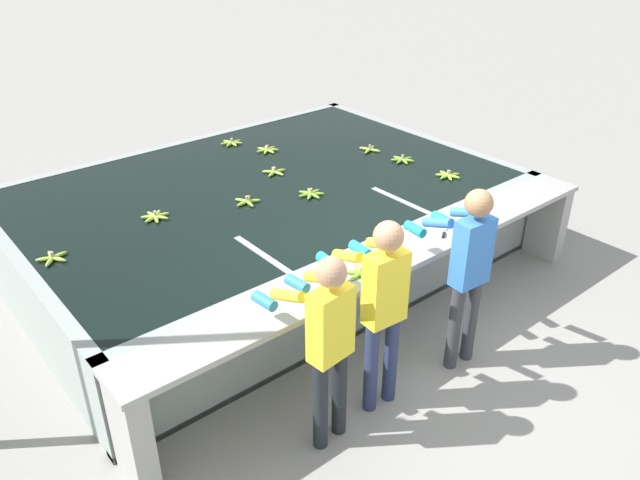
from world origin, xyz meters
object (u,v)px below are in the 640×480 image
at_px(banana_bunch_floating_4, 370,149).
at_px(banana_bunch_floating_8, 403,159).
at_px(banana_bunch_floating_5, 448,175).
at_px(banana_bunch_ledge_1, 361,273).
at_px(worker_0, 327,336).
at_px(worker_1, 382,299).
at_px(banana_bunch_floating_2, 155,216).
at_px(banana_bunch_floating_9, 274,172).
at_px(banana_bunch_floating_1, 311,194).
at_px(banana_bunch_floating_6, 53,258).
at_px(knife_0, 445,232).
at_px(banana_bunch_floating_0, 232,143).
at_px(banana_bunch_floating_7, 267,150).
at_px(banana_bunch_floating_3, 247,201).
at_px(banana_bunch_ledge_0, 384,253).
at_px(worker_2, 467,263).

xyz_separation_m(banana_bunch_floating_4, banana_bunch_floating_8, (0.06, -0.49, -0.00)).
relative_size(banana_bunch_floating_5, banana_bunch_ledge_1, 0.99).
distance_m(worker_0, worker_1, 0.56).
xyz_separation_m(banana_bunch_floating_2, banana_bunch_ledge_1, (0.81, -2.02, 0.00)).
xyz_separation_m(banana_bunch_floating_8, banana_bunch_floating_9, (-1.37, 0.65, 0.00)).
distance_m(worker_1, banana_bunch_ledge_1, 0.49).
distance_m(banana_bunch_floating_1, banana_bunch_floating_9, 0.72).
distance_m(banana_bunch_floating_4, banana_bunch_floating_9, 1.32).
distance_m(banana_bunch_floating_2, banana_bunch_floating_6, 1.05).
height_order(banana_bunch_floating_6, knife_0, banana_bunch_floating_6).
bearing_deg(banana_bunch_floating_9, banana_bunch_floating_5, -42.53).
relative_size(banana_bunch_ledge_1, knife_0, 0.92).
distance_m(banana_bunch_floating_5, banana_bunch_floating_6, 4.10).
distance_m(banana_bunch_floating_0, banana_bunch_floating_7, 0.53).
bearing_deg(worker_0, banana_bunch_floating_7, 60.91).
relative_size(banana_bunch_floating_0, banana_bunch_floating_8, 1.00).
xyz_separation_m(banana_bunch_floating_3, banana_bunch_floating_7, (1.01, 1.07, -0.00)).
relative_size(worker_1, banana_bunch_floating_1, 5.85).
bearing_deg(worker_0, banana_bunch_floating_8, 35.18).
bearing_deg(banana_bunch_floating_5, banana_bunch_floating_6, 166.44).
height_order(banana_bunch_floating_4, banana_bunch_floating_5, same).
bearing_deg(banana_bunch_floating_9, banana_bunch_floating_0, 82.52).
xyz_separation_m(banana_bunch_ledge_0, knife_0, (0.72, -0.05, -0.01)).
height_order(worker_1, banana_bunch_floating_0, worker_1).
xyz_separation_m(banana_bunch_floating_2, banana_bunch_floating_7, (1.88, 0.79, 0.00)).
bearing_deg(banana_bunch_floating_5, banana_bunch_floating_2, 159.12).
height_order(banana_bunch_floating_0, banana_bunch_floating_9, same).
relative_size(banana_bunch_floating_2, banana_bunch_floating_7, 1.00).
height_order(worker_1, banana_bunch_floating_4, worker_1).
xyz_separation_m(banana_bunch_floating_3, knife_0, (1.04, -1.69, -0.01)).
xyz_separation_m(banana_bunch_floating_4, knife_0, (-0.93, -1.97, -0.01)).
bearing_deg(worker_0, banana_bunch_floating_9, 60.89).
bearing_deg(banana_bunch_floating_9, banana_bunch_ledge_0, -99.46).
height_order(banana_bunch_floating_1, banana_bunch_floating_3, same).
height_order(worker_0, worker_2, worker_2).
relative_size(banana_bunch_ledge_0, knife_0, 0.91).
distance_m(banana_bunch_floating_6, banana_bunch_ledge_1, 2.61).
xyz_separation_m(banana_bunch_floating_1, banana_bunch_ledge_1, (-0.67, -1.47, 0.00)).
distance_m(banana_bunch_floating_1, banana_bunch_floating_2, 1.58).
distance_m(banana_bunch_floating_3, knife_0, 1.98).
bearing_deg(banana_bunch_floating_8, banana_bunch_floating_1, -177.36).
relative_size(banana_bunch_floating_2, banana_bunch_ledge_0, 0.99).
bearing_deg(banana_bunch_floating_7, worker_1, -111.34).
distance_m(worker_1, banana_bunch_floating_3, 2.20).
height_order(banana_bunch_floating_0, banana_bunch_floating_2, same).
bearing_deg(banana_bunch_floating_1, banana_bunch_floating_3, 156.50).
relative_size(banana_bunch_floating_8, banana_bunch_ledge_0, 1.00).
xyz_separation_m(worker_1, worker_2, (0.90, -0.08, 0.01)).
xyz_separation_m(worker_1, banana_bunch_floating_7, (1.27, 3.25, -0.07)).
height_order(worker_2, knife_0, worker_2).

